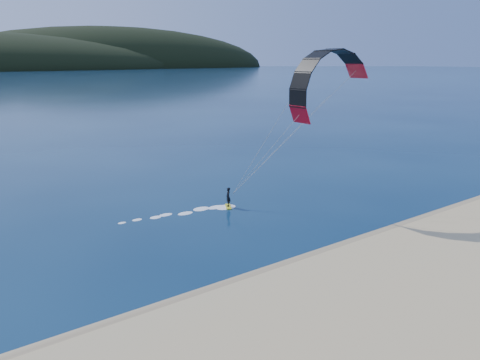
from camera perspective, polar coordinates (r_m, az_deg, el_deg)
name	(u,v)px	position (r m, az deg, el deg)	size (l,w,h in m)	color
ground	(307,316)	(24.86, 8.78, -17.32)	(1800.00, 1800.00, 0.00)	#08203D
wet_sand	(257,281)	(27.77, 2.26, -13.25)	(220.00, 2.50, 0.10)	#87704E
kitesurfer_near	(326,98)	(40.61, 11.25, 10.52)	(23.50, 7.41, 14.69)	gold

